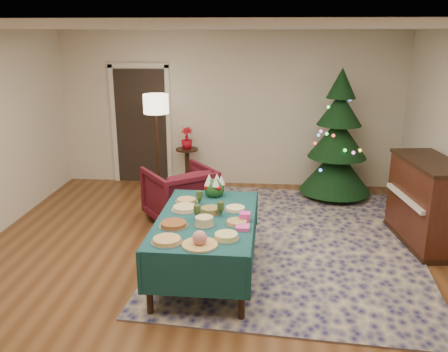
# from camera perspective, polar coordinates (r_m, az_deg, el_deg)

# --- Properties ---
(room_shell) EXTENTS (7.00, 7.00, 7.00)m
(room_shell) POSITION_cam_1_polar(r_m,az_deg,el_deg) (4.99, -2.21, 1.68)
(room_shell) COLOR #593319
(room_shell) RESTS_ON ground
(doorway) EXTENTS (1.08, 0.04, 2.16)m
(doorway) POSITION_cam_1_polar(r_m,az_deg,el_deg) (8.68, -9.94, 6.33)
(doorway) COLOR black
(doorway) RESTS_ON ground
(rug) EXTENTS (3.54, 4.45, 0.02)m
(rug) POSITION_cam_1_polar(r_m,az_deg,el_deg) (6.40, 8.12, -7.72)
(rug) COLOR #14134A
(rug) RESTS_ON ground
(buffet_table) EXTENTS (1.10, 1.85, 0.71)m
(buffet_table) POSITION_cam_1_polar(r_m,az_deg,el_deg) (5.27, -2.13, -6.42)
(buffet_table) COLOR black
(buffet_table) RESTS_ON ground
(platter_0) EXTENTS (0.31, 0.31, 0.04)m
(platter_0) POSITION_cam_1_polar(r_m,az_deg,el_deg) (4.65, -6.88, -7.70)
(platter_0) COLOR silver
(platter_0) RESTS_ON buffet_table
(platter_1) EXTENTS (0.35, 0.35, 0.15)m
(platter_1) POSITION_cam_1_polar(r_m,az_deg,el_deg) (4.53, -2.93, -7.73)
(platter_1) COLOR silver
(platter_1) RESTS_ON buffet_table
(platter_2) EXTENTS (0.27, 0.27, 0.06)m
(platter_2) POSITION_cam_1_polar(r_m,az_deg,el_deg) (4.68, 0.28, -7.29)
(platter_2) COLOR silver
(platter_2) RESTS_ON buffet_table
(platter_3) EXTENTS (0.31, 0.31, 0.05)m
(platter_3) POSITION_cam_1_polar(r_m,az_deg,el_deg) (5.00, -6.10, -5.81)
(platter_3) COLOR silver
(platter_3) RESTS_ON buffet_table
(platter_4) EXTENTS (0.22, 0.22, 0.10)m
(platter_4) POSITION_cam_1_polar(r_m,az_deg,el_deg) (4.99, -2.39, -5.48)
(platter_4) COLOR silver
(platter_4) RESTS_ON buffet_table
(platter_5) EXTENTS (0.25, 0.25, 0.04)m
(platter_5) POSITION_cam_1_polar(r_m,az_deg,el_deg) (5.03, 1.56, -5.61)
(platter_5) COLOR silver
(platter_5) RESTS_ON buffet_table
(platter_6) EXTENTS (0.31, 0.31, 0.05)m
(platter_6) POSITION_cam_1_polar(r_m,az_deg,el_deg) (5.42, -4.74, -3.90)
(platter_6) COLOR silver
(platter_6) RESTS_ON buffet_table
(platter_7) EXTENTS (0.25, 0.25, 0.07)m
(platter_7) POSITION_cam_1_polar(r_m,az_deg,el_deg) (5.32, -1.64, -4.17)
(platter_7) COLOR silver
(platter_7) RESTS_ON buffet_table
(platter_8) EXTENTS (0.26, 0.26, 0.04)m
(platter_8) POSITION_cam_1_polar(r_m,az_deg,el_deg) (5.41, 1.36, -3.96)
(platter_8) COLOR silver
(platter_8) RESTS_ON buffet_table
(platter_9) EXTENTS (0.26, 0.26, 0.04)m
(platter_9) POSITION_cam_1_polar(r_m,az_deg,el_deg) (5.68, -4.55, -2.96)
(platter_9) COLOR silver
(platter_9) RESTS_ON buffet_table
(goblet_0) EXTENTS (0.08, 0.08, 0.17)m
(goblet_0) POSITION_cam_1_polar(r_m,az_deg,el_deg) (5.56, -2.98, -2.60)
(goblet_0) COLOR #2D471E
(goblet_0) RESTS_ON buffet_table
(goblet_1) EXTENTS (0.08, 0.08, 0.17)m
(goblet_1) POSITION_cam_1_polar(r_m,az_deg,el_deg) (5.21, -0.40, -3.96)
(goblet_1) COLOR #2D471E
(goblet_1) RESTS_ON buffet_table
(goblet_2) EXTENTS (0.08, 0.08, 0.17)m
(goblet_2) POSITION_cam_1_polar(r_m,az_deg,el_deg) (5.13, -3.26, -4.35)
(goblet_2) COLOR #2D471E
(goblet_2) RESTS_ON buffet_table
(napkin_stack) EXTENTS (0.14, 0.14, 0.04)m
(napkin_stack) POSITION_cam_1_polar(r_m,az_deg,el_deg) (4.91, 2.25, -6.21)
(napkin_stack) COLOR #FB45A8
(napkin_stack) RESTS_ON buffet_table
(gift_box) EXTENTS (0.12, 0.12, 0.10)m
(gift_box) POSITION_cam_1_polar(r_m,az_deg,el_deg) (5.10, 2.53, -4.93)
(gift_box) COLOR #E43FA9
(gift_box) RESTS_ON buffet_table
(centerpiece) EXTENTS (0.26, 0.26, 0.29)m
(centerpiece) POSITION_cam_1_polar(r_m,az_deg,el_deg) (5.84, -1.18, -1.25)
(centerpiece) COLOR #1E4C1E
(centerpiece) RESTS_ON buffet_table
(armchair) EXTENTS (1.18, 1.17, 0.90)m
(armchair) POSITION_cam_1_polar(r_m,az_deg,el_deg) (6.88, -5.32, -1.89)
(armchair) COLOR #4D101C
(armchair) RESTS_ON ground
(floor_lamp) EXTENTS (0.41, 0.41, 1.70)m
(floor_lamp) POSITION_cam_1_polar(r_m,az_deg,el_deg) (7.85, -8.16, 7.85)
(floor_lamp) COLOR #A57F3F
(floor_lamp) RESTS_ON ground
(side_table) EXTENTS (0.39, 0.39, 0.70)m
(side_table) POSITION_cam_1_polar(r_m,az_deg,el_deg) (8.41, -4.42, 0.91)
(side_table) COLOR black
(side_table) RESTS_ON ground
(potted_plant) EXTENTS (0.21, 0.37, 0.21)m
(potted_plant) POSITION_cam_1_polar(r_m,az_deg,el_deg) (8.29, -4.49, 4.01)
(potted_plant) COLOR #A70B1A
(potted_plant) RESTS_ON side_table
(christmas_tree) EXTENTS (1.51, 1.51, 2.13)m
(christmas_tree) POSITION_cam_1_polar(r_m,az_deg,el_deg) (7.95, 13.52, 4.12)
(christmas_tree) COLOR black
(christmas_tree) RESTS_ON ground
(piano) EXTENTS (0.76, 1.36, 1.13)m
(piano) POSITION_cam_1_polar(r_m,az_deg,el_deg) (6.62, 23.19, -3.07)
(piano) COLOR black
(piano) RESTS_ON ground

